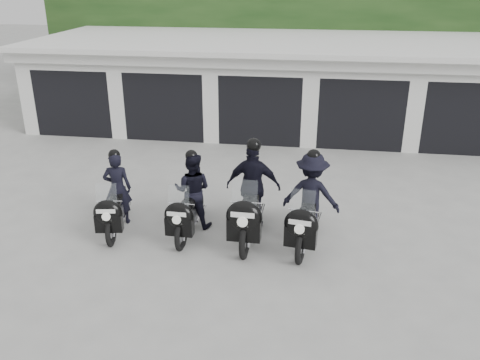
# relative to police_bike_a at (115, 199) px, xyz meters

# --- Properties ---
(ground) EXTENTS (80.00, 80.00, 0.00)m
(ground) POSITION_rel_police_bike_a_xyz_m (2.38, 0.60, -0.70)
(ground) COLOR #A1A29C
(ground) RESTS_ON ground
(garage_block) EXTENTS (16.40, 6.80, 2.96)m
(garage_block) POSITION_rel_police_bike_a_xyz_m (2.38, 8.66, 0.73)
(garage_block) COLOR silver
(garage_block) RESTS_ON ground
(background_vegetation) EXTENTS (20.00, 3.90, 5.80)m
(background_vegetation) POSITION_rel_police_bike_a_xyz_m (2.76, 13.52, 2.07)
(background_vegetation) COLOR #173413
(background_vegetation) RESTS_ON ground
(police_bike_a) EXTENTS (0.82, 2.00, 1.76)m
(police_bike_a) POSITION_rel_police_bike_a_xyz_m (0.00, 0.00, 0.00)
(police_bike_a) COLOR black
(police_bike_a) RESTS_ON ground
(police_bike_b) EXTENTS (0.83, 2.07, 1.80)m
(police_bike_b) POSITION_rel_police_bike_a_xyz_m (1.60, 0.18, 0.06)
(police_bike_b) COLOR black
(police_bike_b) RESTS_ON ground
(police_bike_c) EXTENTS (1.16, 2.42, 2.11)m
(police_bike_c) POSITION_rel_police_bike_a_xyz_m (2.89, 0.23, 0.19)
(police_bike_c) COLOR black
(police_bike_c) RESTS_ON ground
(police_bike_d) EXTENTS (1.25, 2.25, 1.97)m
(police_bike_d) POSITION_rel_police_bike_a_xyz_m (4.09, 0.13, 0.14)
(police_bike_d) COLOR black
(police_bike_d) RESTS_ON ground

